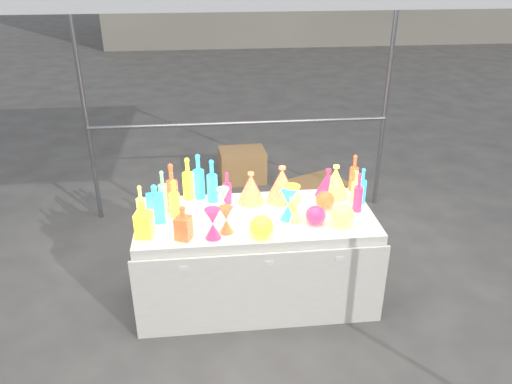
{
  "coord_description": "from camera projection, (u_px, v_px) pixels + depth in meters",
  "views": [
    {
      "loc": [
        -0.36,
        -3.31,
        2.6
      ],
      "look_at": [
        0.0,
        0.0,
        0.95
      ],
      "focal_mm": 35.0,
      "sensor_mm": 36.0,
      "label": 1
    }
  ],
  "objects": [
    {
      "name": "lampshade_2",
      "position": [
        328.0,
        182.0,
        4.06
      ],
      "size": [
        0.21,
        0.21,
        0.24
      ],
      "primitive_type": null,
      "rotation": [
        0.0,
        0.0,
        -0.07
      ],
      "color": "#1A3699",
      "rests_on": "display_table"
    },
    {
      "name": "globe_3",
      "position": [
        316.0,
        216.0,
        3.67
      ],
      "size": [
        0.17,
        0.17,
        0.12
      ],
      "primitive_type": null,
      "rotation": [
        0.0,
        0.0,
        -0.11
      ],
      "color": "#1A3699",
      "rests_on": "display_table"
    },
    {
      "name": "decanter_1",
      "position": [
        183.0,
        222.0,
        3.45
      ],
      "size": [
        0.13,
        0.13,
        0.26
      ],
      "primitive_type": null,
      "rotation": [
        0.0,
        0.0,
        -0.39
      ],
      "color": "orange",
      "rests_on": "display_table"
    },
    {
      "name": "bottle_0",
      "position": [
        188.0,
        178.0,
        3.99
      ],
      "size": [
        0.09,
        0.09,
        0.35
      ],
      "primitive_type": null,
      "rotation": [
        0.0,
        0.0,
        -0.01
      ],
      "color": "red",
      "rests_on": "display_table"
    },
    {
      "name": "ground",
      "position": [
        256.0,
        295.0,
        4.14
      ],
      "size": [
        80.0,
        80.0,
        0.0
      ],
      "primitive_type": "plane",
      "color": "slate",
      "rests_on": "ground"
    },
    {
      "name": "lampshade_1",
      "position": [
        251.0,
        187.0,
        3.95
      ],
      "size": [
        0.25,
        0.25,
        0.26
      ],
      "primitive_type": null,
      "rotation": [
        0.0,
        0.0,
        -0.19
      ],
      "color": "yellow",
      "rests_on": "display_table"
    },
    {
      "name": "hourglass_0",
      "position": [
        226.0,
        220.0,
        3.54
      ],
      "size": [
        0.13,
        0.13,
        0.2
      ],
      "primitive_type": null,
      "rotation": [
        0.0,
        0.0,
        0.41
      ],
      "color": "orange",
      "rests_on": "display_table"
    },
    {
      "name": "globe_2",
      "position": [
        325.0,
        200.0,
        3.9
      ],
      "size": [
        0.15,
        0.15,
        0.12
      ],
      "primitive_type": null,
      "rotation": [
        0.0,
        0.0,
        0.01
      ],
      "color": "orange",
      "rests_on": "display_table"
    },
    {
      "name": "bottle_6",
      "position": [
        174.0,
        198.0,
        3.73
      ],
      "size": [
        0.09,
        0.09,
        0.3
      ],
      "primitive_type": null,
      "rotation": [
        0.0,
        0.0,
        0.18
      ],
      "color": "red",
      "rests_on": "display_table"
    },
    {
      "name": "decanter_2",
      "position": [
        155.0,
        203.0,
        3.67
      ],
      "size": [
        0.14,
        0.14,
        0.3
      ],
      "primitive_type": null,
      "rotation": [
        0.0,
        0.0,
        0.1
      ],
      "color": "#1B951E",
      "rests_on": "display_table"
    },
    {
      "name": "bottle_11",
      "position": [
        356.0,
        187.0,
        3.92
      ],
      "size": [
        0.07,
        0.07,
        0.29
      ],
      "primitive_type": null,
      "rotation": [
        0.0,
        0.0,
        0.17
      ],
      "color": "#13707A",
      "rests_on": "display_table"
    },
    {
      "name": "bottle_2",
      "position": [
        172.0,
        188.0,
        3.79
      ],
      "size": [
        0.09,
        0.09,
        0.39
      ],
      "primitive_type": null,
      "rotation": [
        0.0,
        0.0,
        -0.1
      ],
      "color": "orange",
      "rests_on": "display_table"
    },
    {
      "name": "decanter_0",
      "position": [
        144.0,
        219.0,
        3.47
      ],
      "size": [
        0.13,
        0.13,
        0.28
      ],
      "primitive_type": null,
      "rotation": [
        0.0,
        0.0,
        -0.19
      ],
      "color": "red",
      "rests_on": "display_table"
    },
    {
      "name": "hourglass_3",
      "position": [
        223.0,
        200.0,
        3.82
      ],
      "size": [
        0.12,
        0.12,
        0.2
      ],
      "primitive_type": null,
      "rotation": [
        0.0,
        0.0,
        -0.28
      ],
      "color": "#BE269C",
      "rests_on": "display_table"
    },
    {
      "name": "bottle_7",
      "position": [
        212.0,
        181.0,
        3.94
      ],
      "size": [
        0.09,
        0.09,
        0.36
      ],
      "primitive_type": null,
      "rotation": [
        0.0,
        0.0,
        -0.02
      ],
      "color": "#1B951E",
      "rests_on": "display_table"
    },
    {
      "name": "bottle_8",
      "position": [
        362.0,
        186.0,
        3.93
      ],
      "size": [
        0.07,
        0.07,
        0.3
      ],
      "primitive_type": null,
      "rotation": [
        0.0,
        0.0,
        -0.03
      ],
      "color": "#1B951E",
      "rests_on": "display_table"
    },
    {
      "name": "cardboard_box_flat",
      "position": [
        315.0,
        186.0,
        5.94
      ],
      "size": [
        0.9,
        0.79,
        0.06
      ],
      "primitive_type": "cube",
      "rotation": [
        0.0,
        0.0,
        0.42
      ],
      "color": "#B18150",
      "rests_on": "ground"
    },
    {
      "name": "cardboard_box_closed",
      "position": [
        242.0,
        165.0,
        6.08
      ],
      "size": [
        0.57,
        0.43,
        0.4
      ],
      "primitive_type": "cube",
      "rotation": [
        0.0,
        0.0,
        0.07
      ],
      "color": "#B18150",
      "rests_on": "ground"
    },
    {
      "name": "hourglass_1",
      "position": [
        213.0,
        224.0,
        3.46
      ],
      "size": [
        0.15,
        0.15,
        0.22
      ],
      "primitive_type": null,
      "rotation": [
        0.0,
        0.0,
        -0.4
      ],
      "color": "#1A3699",
      "rests_on": "display_table"
    },
    {
      "name": "hourglass_4",
      "position": [
        292.0,
        200.0,
        3.77
      ],
      "size": [
        0.15,
        0.15,
        0.24
      ],
      "primitive_type": null,
      "rotation": [
        0.0,
        0.0,
        0.36
      ],
      "color": "red",
      "rests_on": "display_table"
    },
    {
      "name": "bottle_5",
      "position": [
        163.0,
        190.0,
        3.82
      ],
      "size": [
        0.09,
        0.09,
        0.33
      ],
      "primitive_type": null,
      "rotation": [
        0.0,
        0.0,
        0.42
      ],
      "color": "#BE269C",
      "rests_on": "display_table"
    },
    {
      "name": "bottle_4",
      "position": [
        141.0,
        204.0,
        3.66
      ],
      "size": [
        0.09,
        0.09,
        0.29
      ],
      "primitive_type": null,
      "rotation": [
        0.0,
        0.0,
        0.29
      ],
      "color": "#13707A",
      "rests_on": "display_table"
    },
    {
      "name": "globe_0",
      "position": [
        262.0,
        228.0,
        3.5
      ],
      "size": [
        0.18,
        0.18,
        0.14
      ],
      "primitive_type": null,
      "rotation": [
        0.0,
        0.0,
        0.04
      ],
      "color": "red",
      "rests_on": "display_table"
    },
    {
      "name": "hourglass_5",
      "position": [
        288.0,
        205.0,
        3.7
      ],
      "size": [
        0.12,
        0.12,
        0.23
      ],
      "primitive_type": null,
      "rotation": [
        0.0,
        0.0,
        -0.05
      ],
      "color": "#1B951E",
      "rests_on": "display_table"
    },
    {
      "name": "bottle_10",
      "position": [
        358.0,
        192.0,
        3.81
      ],
      "size": [
        0.08,
        0.08,
        0.32
      ],
      "primitive_type": null,
      "rotation": [
        0.0,
        0.0,
        0.07
      ],
      "color": "#1A3699",
      "rests_on": "display_table"
    },
    {
      "name": "bottle_1",
      "position": [
        199.0,
        176.0,
        3.99
      ],
      "size": [
        0.12,
        0.12,
        0.38
      ],
      "primitive_type": null,
      "rotation": [
        0.0,
        0.0,
        0.39
      ],
      "color": "#1B951E",
      "rests_on": "display_table"
    },
    {
      "name": "globe_1",
      "position": [
        342.0,
        216.0,
        3.65
      ],
      "size": [
        0.21,
        0.21,
        0.14
      ],
      "primitive_type": null,
      "rotation": [
        0.0,
        0.0,
        0.27
      ],
      "color": "#13707A",
      "rests_on": "display_table"
    },
    {
      "name": "bottle_3",
      "position": [
        227.0,
        188.0,
        3.93
      ],
      "size": [
        0.09,
        0.09,
        0.27
      ],
      "primitive_type": null,
      "rotation": [
        0.0,
        0.0,
        -0.36
      ],
      "color": "#1A3699",
      "rests_on": "display_table"
    },
    {
      "name": "bottle_9",
      "position": [
        354.0,
        173.0,
        4.13
      ],
      "size": [
        0.09,
        0.09,
        0.32
      ],
      "primitive_type": null,
      "rotation": [
        0.0,
        0.0,
        0.42
      ],
      "color": "orange",
      "rests_on": "display_table"
    },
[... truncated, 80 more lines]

